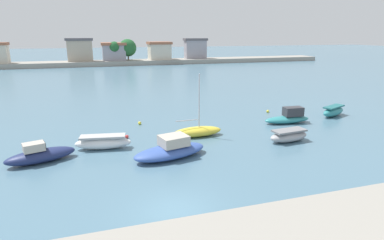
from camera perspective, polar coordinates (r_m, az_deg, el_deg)
The scene contains 12 objects.
ground_plane at distance 16.85m, azimuth -3.18°, elevation -16.05°, with size 400.00×400.00×0.00m, color slate.
moored_boat_0 at distance 24.67m, azimuth -25.84°, elevation -5.73°, with size 4.90×2.89×1.49m.
moored_boat_1 at distance 25.70m, azimuth -15.83°, elevation -3.94°, with size 4.47×1.92×1.10m.
moored_boat_2 at distance 23.07m, azimuth -3.88°, elevation -5.43°, with size 5.94×3.47×1.64m.
moored_boat_3 at distance 27.72m, azimuth 1.04°, elevation -2.07°, with size 4.38×1.54×5.53m.
moored_boat_4 at distance 27.63m, azimuth 17.17°, elevation -2.76°, with size 3.73×1.78×1.03m.
moored_boat_5 at distance 33.29m, azimuth 17.14°, elevation 0.45°, with size 4.91×1.77×1.62m.
moored_boat_6 at distance 37.82m, azimuth 24.29°, elevation 1.46°, with size 3.87×2.51×1.14m.
mooring_buoy_0 at distance 31.75m, azimuth -9.48°, elevation -0.55°, with size 0.32×0.32×0.32m, color yellow.
mooring_buoy_1 at distance 27.83m, azimuth -11.74°, elevation -2.97°, with size 0.32×0.32×0.32m, color red.
mooring_buoy_3 at distance 37.12m, azimuth 13.61°, elevation 1.55°, with size 0.32×0.32×0.32m, color yellow.
distant_shoreline at distance 94.33m, azimuth -14.52°, elevation 10.91°, with size 134.66×8.10×7.57m.
Camera 1 is at (-3.33, -13.98, 8.80)m, focal length 29.37 mm.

